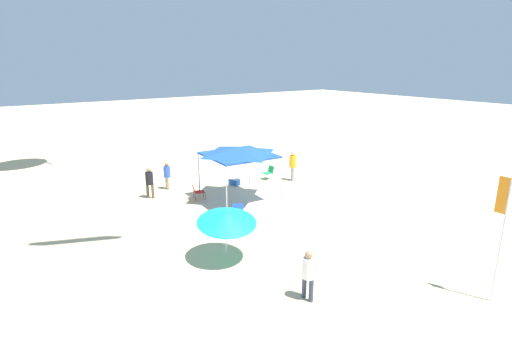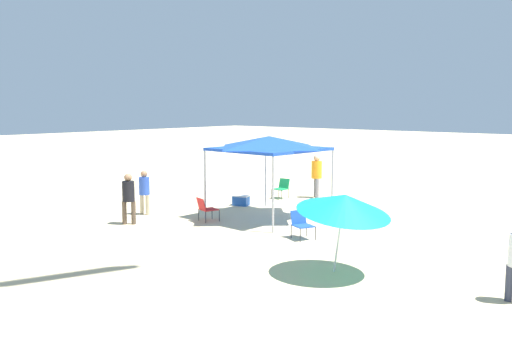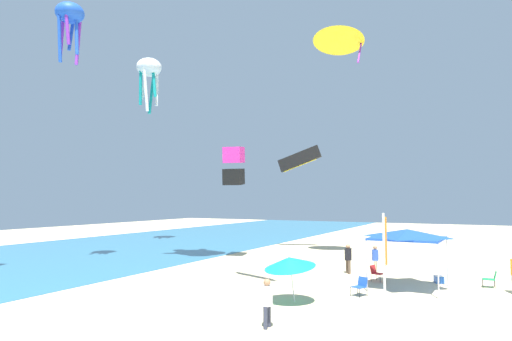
{
  "view_description": "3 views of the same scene",
  "coord_description": "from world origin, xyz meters",
  "px_view_note": "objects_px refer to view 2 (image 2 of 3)",
  "views": [
    {
      "loc": [
        -16.27,
        14.26,
        7.05
      ],
      "look_at": [
        0.14,
        2.82,
        1.54
      ],
      "focal_mm": 27.85,
      "sensor_mm": 36.0,
      "label": 1
    },
    {
      "loc": [
        -11.16,
        18.19,
        3.91
      ],
      "look_at": [
        -0.42,
        5.46,
        1.91
      ],
      "focal_mm": 38.14,
      "sensor_mm": 36.0,
      "label": 2
    },
    {
      "loc": [
        -21.76,
        0.26,
        4.31
      ],
      "look_at": [
        0.52,
        11.94,
        5.97
      ],
      "focal_mm": 30.61,
      "sensor_mm": 36.0,
      "label": 3
    }
  ],
  "objects_px": {
    "folding_chair_near_cooler": "(206,208)",
    "person_beachcomber": "(144,189)",
    "canopy_tent": "(269,144)",
    "cooler_box": "(241,200)",
    "beach_umbrella": "(344,204)",
    "person_near_umbrella": "(317,173)",
    "folding_chair_right_of_tent": "(301,223)",
    "person_by_tent": "(128,195)",
    "folding_chair_left_of_tent": "(282,187)"
  },
  "relations": [
    {
      "from": "folding_chair_right_of_tent",
      "to": "folding_chair_left_of_tent",
      "type": "relative_size",
      "value": 1.0
    },
    {
      "from": "folding_chair_near_cooler",
      "to": "folding_chair_left_of_tent",
      "type": "relative_size",
      "value": 1.0
    },
    {
      "from": "folding_chair_right_of_tent",
      "to": "cooler_box",
      "type": "relative_size",
      "value": 1.14
    },
    {
      "from": "folding_chair_left_of_tent",
      "to": "folding_chair_right_of_tent",
      "type": "bearing_deg",
      "value": -50.12
    },
    {
      "from": "canopy_tent",
      "to": "folding_chair_near_cooler",
      "type": "bearing_deg",
      "value": 54.96
    },
    {
      "from": "person_by_tent",
      "to": "folding_chair_right_of_tent",
      "type": "bearing_deg",
      "value": -20.25
    },
    {
      "from": "folding_chair_right_of_tent",
      "to": "person_beachcomber",
      "type": "distance_m",
      "value": 6.44
    },
    {
      "from": "folding_chair_near_cooler",
      "to": "cooler_box",
      "type": "height_order",
      "value": "folding_chair_near_cooler"
    },
    {
      "from": "beach_umbrella",
      "to": "person_by_tent",
      "type": "relative_size",
      "value": 1.32
    },
    {
      "from": "canopy_tent",
      "to": "person_beachcomber",
      "type": "relative_size",
      "value": 2.11
    },
    {
      "from": "folding_chair_right_of_tent",
      "to": "person_near_umbrella",
      "type": "xyz_separation_m",
      "value": [
        3.64,
        -6.22,
        0.61
      ]
    },
    {
      "from": "folding_chair_right_of_tent",
      "to": "person_near_umbrella",
      "type": "height_order",
      "value": "person_near_umbrella"
    },
    {
      "from": "folding_chair_near_cooler",
      "to": "folding_chair_left_of_tent",
      "type": "distance_m",
      "value": 5.44
    },
    {
      "from": "folding_chair_left_of_tent",
      "to": "cooler_box",
      "type": "distance_m",
      "value": 2.41
    },
    {
      "from": "beach_umbrella",
      "to": "person_by_tent",
      "type": "height_order",
      "value": "beach_umbrella"
    },
    {
      "from": "folding_chair_right_of_tent",
      "to": "canopy_tent",
      "type": "bearing_deg",
      "value": 80.77
    },
    {
      "from": "folding_chair_right_of_tent",
      "to": "beach_umbrella",
      "type": "bearing_deg",
      "value": -105.05
    },
    {
      "from": "canopy_tent",
      "to": "folding_chair_left_of_tent",
      "type": "distance_m",
      "value": 4.66
    },
    {
      "from": "person_beachcomber",
      "to": "cooler_box",
      "type": "bearing_deg",
      "value": 62.11
    },
    {
      "from": "folding_chair_right_of_tent",
      "to": "cooler_box",
      "type": "xyz_separation_m",
      "value": [
        4.91,
        -2.83,
        -0.27
      ]
    },
    {
      "from": "beach_umbrella",
      "to": "person_near_umbrella",
      "type": "height_order",
      "value": "beach_umbrella"
    },
    {
      "from": "folding_chair_right_of_tent",
      "to": "person_by_tent",
      "type": "xyz_separation_m",
      "value": [
        5.48,
        2.09,
        0.52
      ]
    },
    {
      "from": "canopy_tent",
      "to": "folding_chair_left_of_tent",
      "type": "height_order",
      "value": "canopy_tent"
    },
    {
      "from": "canopy_tent",
      "to": "person_beachcomber",
      "type": "bearing_deg",
      "value": 32.36
    },
    {
      "from": "folding_chair_left_of_tent",
      "to": "person_beachcomber",
      "type": "relative_size",
      "value": 0.51
    },
    {
      "from": "beach_umbrella",
      "to": "folding_chair_left_of_tent",
      "type": "bearing_deg",
      "value": -44.87
    },
    {
      "from": "beach_umbrella",
      "to": "folding_chair_right_of_tent",
      "type": "xyz_separation_m",
      "value": [
        2.78,
        -2.25,
        -1.21
      ]
    },
    {
      "from": "person_near_umbrella",
      "to": "cooler_box",
      "type": "bearing_deg",
      "value": -64.41
    },
    {
      "from": "folding_chair_near_cooler",
      "to": "folding_chair_left_of_tent",
      "type": "height_order",
      "value": "same"
    },
    {
      "from": "person_beachcomber",
      "to": "person_by_tent",
      "type": "xyz_separation_m",
      "value": [
        -0.9,
        1.36,
        0.06
      ]
    },
    {
      "from": "beach_umbrella",
      "to": "cooler_box",
      "type": "bearing_deg",
      "value": -33.43
    },
    {
      "from": "folding_chair_near_cooler",
      "to": "person_beachcomber",
      "type": "distance_m",
      "value": 2.63
    },
    {
      "from": "folding_chair_near_cooler",
      "to": "folding_chair_left_of_tent",
      "type": "xyz_separation_m",
      "value": [
        0.87,
        -5.37,
        0.0
      ]
    },
    {
      "from": "folding_chair_near_cooler",
      "to": "canopy_tent",
      "type": "bearing_deg",
      "value": -108.14
    },
    {
      "from": "person_near_umbrella",
      "to": "person_beachcomber",
      "type": "bearing_deg",
      "value": -65.36
    },
    {
      "from": "cooler_box",
      "to": "folding_chair_right_of_tent",
      "type": "bearing_deg",
      "value": 150.03
    },
    {
      "from": "cooler_box",
      "to": "person_beachcomber",
      "type": "xyz_separation_m",
      "value": [
        1.47,
        3.56,
        0.73
      ]
    },
    {
      "from": "person_beachcomber",
      "to": "person_by_tent",
      "type": "bearing_deg",
      "value": -62.0
    },
    {
      "from": "cooler_box",
      "to": "person_near_umbrella",
      "type": "distance_m",
      "value": 3.73
    },
    {
      "from": "cooler_box",
      "to": "beach_umbrella",
      "type": "bearing_deg",
      "value": 146.57
    },
    {
      "from": "folding_chair_left_of_tent",
      "to": "beach_umbrella",
      "type": "bearing_deg",
      "value": -47.1
    },
    {
      "from": "beach_umbrella",
      "to": "person_by_tent",
      "type": "xyz_separation_m",
      "value": [
        8.26,
        -0.15,
        -0.69
      ]
    },
    {
      "from": "folding_chair_near_cooler",
      "to": "person_near_umbrella",
      "type": "bearing_deg",
      "value": -75.02
    },
    {
      "from": "folding_chair_near_cooler",
      "to": "person_by_tent",
      "type": "distance_m",
      "value": 2.59
    },
    {
      "from": "person_beachcomber",
      "to": "folding_chair_near_cooler",
      "type": "bearing_deg",
      "value": 7.59
    },
    {
      "from": "cooler_box",
      "to": "canopy_tent",
      "type": "bearing_deg",
      "value": 153.71
    },
    {
      "from": "person_by_tent",
      "to": "person_beachcomber",
      "type": "bearing_deg",
      "value": 82.33
    },
    {
      "from": "folding_chair_near_cooler",
      "to": "person_near_umbrella",
      "type": "distance_m",
      "value": 6.4
    },
    {
      "from": "canopy_tent",
      "to": "folding_chair_near_cooler",
      "type": "distance_m",
      "value": 3.08
    },
    {
      "from": "canopy_tent",
      "to": "cooler_box",
      "type": "bearing_deg",
      "value": -26.29
    }
  ]
}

